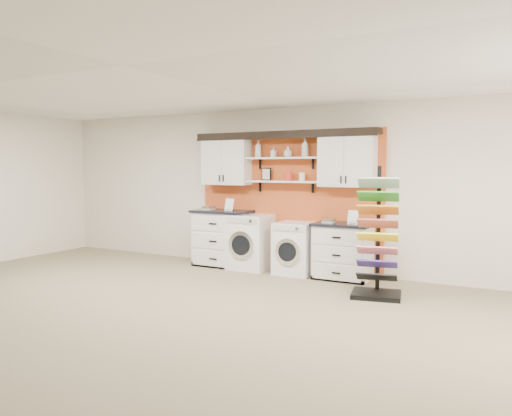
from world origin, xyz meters
The scene contains 21 objects.
floor centered at (0.00, 0.00, 0.00)m, with size 10.00×10.00×0.00m, color gray.
ceiling centered at (0.00, 0.00, 2.80)m, with size 10.00×10.00×0.00m, color white.
wall_back centered at (0.00, 4.00, 1.40)m, with size 10.00×10.00×0.00m, color beige.
accent_panel centered at (0.00, 3.96, 1.20)m, with size 3.40×0.07×2.40m, color #BF4E20.
upper_cabinet_left centered at (-1.13, 3.79, 1.88)m, with size 0.90×0.35×0.84m.
upper_cabinet_right centered at (1.13, 3.79, 1.88)m, with size 0.90×0.35×0.84m.
shelf_lower centered at (0.00, 3.80, 1.53)m, with size 1.32×0.28×0.03m, color white.
shelf_upper centered at (0.00, 3.80, 1.93)m, with size 1.32×0.28×0.03m, color white.
crown_molding centered at (0.00, 3.81, 2.33)m, with size 3.30×0.41×0.13m.
picture_frame centered at (-0.35, 3.85, 1.66)m, with size 0.18×0.02×0.22m.
canister_red centered at (0.10, 3.80, 1.62)m, with size 0.11×0.11×0.16m, color red.
canister_cream centered at (0.35, 3.80, 1.61)m, with size 0.10×0.10×0.14m, color silver.
base_cabinet_left centered at (-1.13, 3.64, 0.50)m, with size 1.03×0.66×1.01m.
base_cabinet_right centered at (1.13, 3.64, 0.45)m, with size 0.91×0.66×0.89m.
washer centered at (-0.54, 3.64, 0.48)m, with size 0.68×0.71×0.95m.
dryer centered at (0.32, 3.64, 0.43)m, with size 0.62×0.71×0.86m.
sample_rack centered at (1.89, 2.81, 0.56)m, with size 0.75×0.66×1.79m.
soap_bottle_a centered at (-0.48, 3.80, 2.09)m, with size 0.11×0.11×0.30m, color silver.
soap_bottle_b centered at (-0.19, 3.80, 2.03)m, with size 0.08×0.08×0.17m, color silver.
soap_bottle_c centered at (0.09, 3.80, 2.04)m, with size 0.14×0.14×0.18m, color silver.
soap_bottle_d centered at (0.40, 3.80, 2.10)m, with size 0.12×0.12×0.31m, color silver.
Camera 1 is at (3.66, -3.89, 1.76)m, focal length 35.00 mm.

